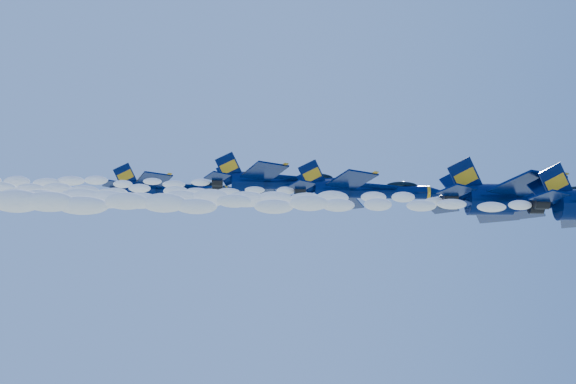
{
  "coord_description": "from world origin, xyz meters",
  "views": [
    {
      "loc": [
        -13.22,
        -66.08,
        130.63
      ],
      "look_at": [
        -10.04,
        5.8,
        154.27
      ],
      "focal_mm": 50.0,
      "sensor_mm": 36.0,
      "label": 1
    }
  ],
  "objects_px": {
    "jet_second": "(530,199)",
    "jet_third": "(362,191)",
    "jet_fourth": "(278,183)",
    "jet_fifth": "(170,190)"
  },
  "relations": [
    {
      "from": "jet_second",
      "to": "jet_fourth",
      "type": "relative_size",
      "value": 1.13
    },
    {
      "from": "jet_fifth",
      "to": "jet_third",
      "type": "bearing_deg",
      "value": -36.94
    },
    {
      "from": "jet_third",
      "to": "jet_fourth",
      "type": "bearing_deg",
      "value": 146.1
    },
    {
      "from": "jet_fourth",
      "to": "jet_second",
      "type": "bearing_deg",
      "value": -32.8
    },
    {
      "from": "jet_third",
      "to": "jet_fourth",
      "type": "height_order",
      "value": "jet_fourth"
    },
    {
      "from": "jet_second",
      "to": "jet_third",
      "type": "height_order",
      "value": "jet_third"
    },
    {
      "from": "jet_second",
      "to": "jet_fifth",
      "type": "relative_size",
      "value": 1.16
    },
    {
      "from": "jet_third",
      "to": "jet_fifth",
      "type": "distance_m",
      "value": 25.56
    },
    {
      "from": "jet_second",
      "to": "jet_third",
      "type": "xyz_separation_m",
      "value": [
        -13.25,
        8.32,
        3.24
      ]
    },
    {
      "from": "jet_fourth",
      "to": "jet_fifth",
      "type": "height_order",
      "value": "jet_fifth"
    }
  ]
}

